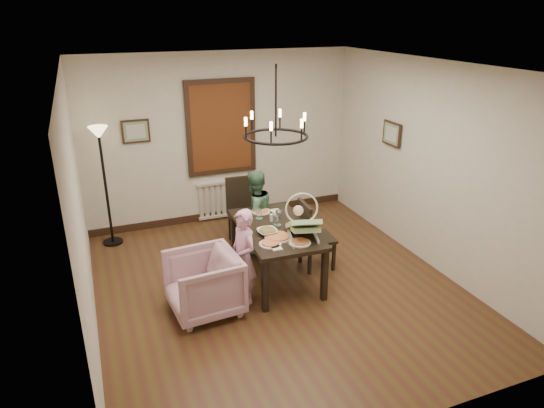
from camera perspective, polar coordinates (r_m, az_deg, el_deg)
room_shell at (r=6.16m, az=-0.57°, el=3.15°), size 4.51×5.00×2.81m
dining_table at (r=6.37m, az=0.41°, el=-3.43°), size 0.95×1.61×0.74m
chair_far at (r=7.37m, az=-3.30°, el=-0.99°), size 0.49×0.49×1.04m
chair_right at (r=6.73m, az=5.37°, el=-3.57°), size 0.46×0.46×0.99m
armchair at (r=5.85m, az=-8.04°, el=-9.27°), size 0.88×0.86×0.74m
elderly_woman at (r=5.94m, az=-3.37°, el=-7.11°), size 0.32×0.41×1.00m
seated_man at (r=7.06m, az=-2.05°, el=-1.92°), size 0.62×0.54×1.06m
baby_bouncer at (r=6.00m, az=3.69°, el=-2.16°), size 0.58×0.69×0.39m
salad_bowl at (r=6.13m, az=-0.56°, el=-3.24°), size 0.30×0.30×0.07m
pizza_platter at (r=6.02m, az=0.68°, el=-3.89°), size 0.33×0.33×0.04m
drinking_glass at (r=6.36m, az=0.50°, el=-1.94°), size 0.07×0.07×0.14m
window_blinds at (r=8.02m, az=-6.00°, el=8.95°), size 1.00×0.03×1.40m
radiator at (r=8.41m, az=-5.70°, el=0.64°), size 0.92×0.12×0.62m
picture_back at (r=7.78m, az=-15.73°, el=8.23°), size 0.42×0.03×0.36m
picture_right at (r=7.56m, az=13.91°, el=8.03°), size 0.03×0.42×0.36m
floor_lamp at (r=7.65m, az=-18.96°, el=1.74°), size 0.30×0.30×1.80m
chandelier at (r=5.93m, az=0.44°, el=7.96°), size 0.80×0.80×0.04m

